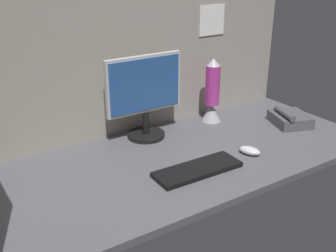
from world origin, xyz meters
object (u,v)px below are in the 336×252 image
at_px(keyboard, 197,169).
at_px(desk_phone, 290,119).
at_px(monitor, 145,94).
at_px(mouse, 250,151).
at_px(lava_lamp, 212,95).

height_order(keyboard, desk_phone, desk_phone).
xyz_separation_m(monitor, mouse, (0.29, -0.42, -0.20)).
distance_m(mouse, lava_lamp, 0.43).
xyz_separation_m(monitor, keyboard, (-0.00, -0.42, -0.21)).
relative_size(keyboard, lava_lamp, 1.11).
xyz_separation_m(lava_lamp, desk_phone, (0.30, -0.26, -0.11)).
distance_m(monitor, mouse, 0.54).
distance_m(keyboard, mouse, 0.29).
relative_size(monitor, keyboard, 1.07).
bearing_deg(lava_lamp, keyboard, -134.24).
bearing_deg(lava_lamp, monitor, 177.83).
xyz_separation_m(mouse, desk_phone, (0.41, 0.14, 0.01)).
height_order(monitor, lava_lamp, monitor).
height_order(lava_lamp, desk_phone, lava_lamp).
bearing_deg(mouse, keyboard, 158.39).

